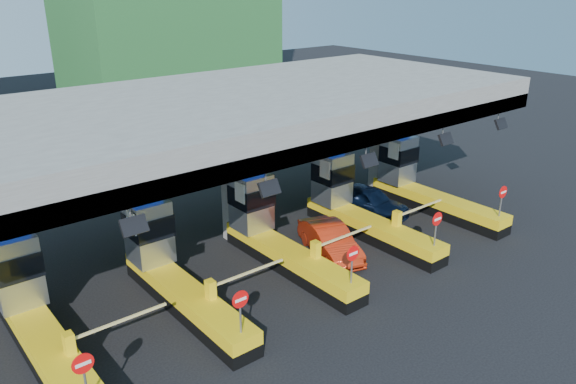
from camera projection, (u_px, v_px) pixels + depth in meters
ground at (276, 261)px, 24.75m from camera, size 120.00×120.00×0.00m
toll_canopy at (235, 113)px, 24.64m from camera, size 28.00×12.09×7.00m
toll_lane_far_left at (33, 311)px, 18.58m from camera, size 4.43×8.00×4.16m
toll_lane_left at (169, 265)px, 21.52m from camera, size 4.43×8.00×4.16m
toll_lane_center at (272, 231)px, 24.45m from camera, size 4.43×8.00×4.16m
toll_lane_right at (353, 203)px, 27.39m from camera, size 4.43×8.00×4.16m
toll_lane_far_right at (419, 181)px, 30.32m from camera, size 4.43×8.00×4.16m
van at (368, 201)px, 29.44m from camera, size 2.47×4.71×1.53m
red_car at (330, 241)px, 25.07m from camera, size 2.77×4.55×1.42m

